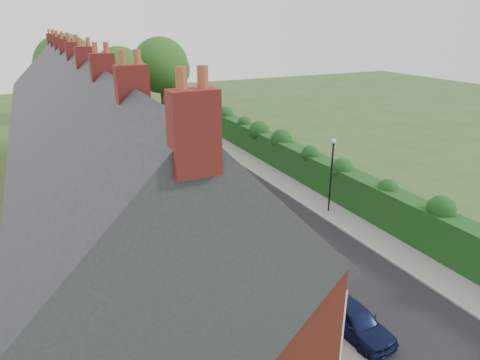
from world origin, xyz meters
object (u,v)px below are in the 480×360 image
Objects in this scene: car_silver_b at (251,211)px; car_beige at (164,142)px; car_navy at (354,319)px; car_red at (178,154)px; car_grey at (145,131)px; car_white at (230,190)px; car_green at (195,178)px; horse_cart at (208,156)px; horse at (217,166)px; lamppost at (332,166)px; car_silver_a at (292,263)px.

car_beige is at bearing 79.54° from car_silver_b.
car_navy is 25.27m from car_red.
car_red is 10.35m from car_grey.
car_red is (-0.71, 10.04, 0.07)m from car_white.
car_red reaches higher than car_silver_b.
car_green is 0.85× the size of car_red.
car_silver_b is at bearing -68.02° from car_green.
horse_cart is (1.77, -7.54, 0.41)m from car_beige.
horse_cart reaches higher than car_beige.
horse is (1.90, -4.71, 0.01)m from car_red.
car_beige is 1.08× the size of car_grey.
lamppost is 8.81m from car_silver_a.
lamppost reaches higher than car_grey.
car_green is (-6.40, 8.60, -2.66)m from lamppost.
horse_cart is (2.56, 3.66, 0.50)m from car_green.
car_navy is at bearing -75.42° from car_green.
car_grey is 13.36m from horse_cart.
car_silver_b is 1.39× the size of car_green.
horse reaches higher than car_red.
lamppost is 13.02m from horse_cart.
horse_cart is at bearing -68.52° from car_red.
car_white is at bearing 88.00° from horse.
lamppost is at bearing -81.32° from car_grey.
horse_cart is (2.56, 17.76, 0.38)m from car_silver_a.
lamppost is at bearing -72.63° from horse_cart.
car_silver_b reaches higher than car_green.
car_red reaches higher than car_grey.
car_beige is (0.13, 4.74, -0.00)m from car_red.
horse_cart is at bearing 67.92° from car_silver_a.
horse_cart is at bearing -84.77° from car_grey.
lamppost reaches higher than car_silver_b.
lamppost reaches higher than car_red.
lamppost is 1.11× the size of car_silver_a.
lamppost is at bearing -38.76° from car_green.
car_navy is 18.80m from car_green.
car_navy is 1.03× the size of car_green.
car_silver_b is 24.41m from car_grey.
horse is at bearing 69.39° from car_silver_b.
car_beige is at bearing 105.80° from lamppost.
car_grey is at bearing 103.99° from car_green.
horse is at bearing 78.66° from car_navy.
lamppost is 2.93× the size of horse.
car_green is at bearing 86.36° from car_silver_b.
horse is (1.77, -9.44, 0.01)m from car_beige.
car_silver_b is at bearing -85.70° from car_white.
car_grey is (0.17, 16.80, 0.06)m from car_green.
lamppost is 1.37× the size of car_green.
car_silver_b is 7.66m from car_green.
car_silver_b is at bearing 80.74° from car_navy.
car_navy is 0.84× the size of car_white.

